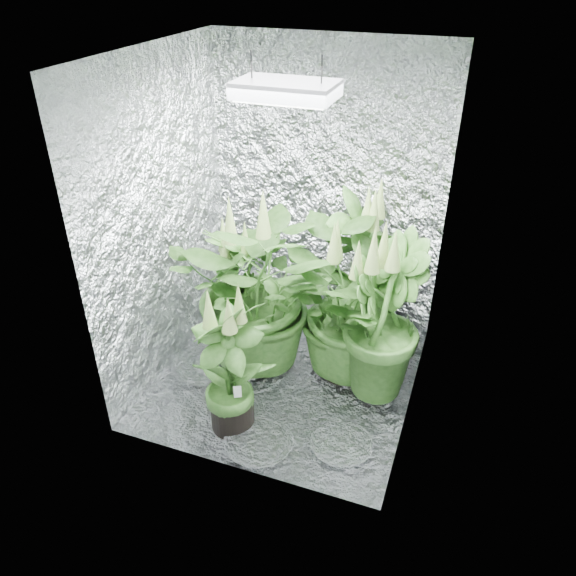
# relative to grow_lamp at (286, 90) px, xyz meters

# --- Properties ---
(ground) EXTENTS (1.60, 1.60, 0.00)m
(ground) POSITION_rel_grow_lamp_xyz_m (0.00, 0.00, -1.83)
(ground) COLOR white
(ground) RESTS_ON ground
(walls) EXTENTS (1.62, 1.62, 2.00)m
(walls) POSITION_rel_grow_lamp_xyz_m (0.00, 0.00, -0.83)
(walls) COLOR white
(walls) RESTS_ON ground
(ceiling) EXTENTS (1.60, 1.60, 0.01)m
(ceiling) POSITION_rel_grow_lamp_xyz_m (0.00, 0.00, 0.17)
(ceiling) COLOR white
(ceiling) RESTS_ON walls
(grow_lamp) EXTENTS (0.50, 0.30, 0.22)m
(grow_lamp) POSITION_rel_grow_lamp_xyz_m (0.00, 0.00, 0.00)
(grow_lamp) COLOR gray
(grow_lamp) RESTS_ON ceiling
(plant_a) EXTENTS (1.01, 1.01, 1.21)m
(plant_a) POSITION_rel_grow_lamp_xyz_m (-0.22, 0.09, -1.25)
(plant_a) COLOR black
(plant_a) RESTS_ON ground
(plant_b) EXTENTS (0.75, 0.75, 1.15)m
(plant_b) POSITION_rel_grow_lamp_xyz_m (0.29, 0.64, -1.29)
(plant_b) COLOR black
(plant_b) RESTS_ON ground
(plant_c) EXTENTS (0.64, 0.64, 1.13)m
(plant_c) POSITION_rel_grow_lamp_xyz_m (0.58, 0.10, -1.30)
(plant_c) COLOR black
(plant_c) RESTS_ON ground
(plant_d) EXTENTS (0.68, 0.68, 0.96)m
(plant_d) POSITION_rel_grow_lamp_xyz_m (-0.44, 0.20, -1.38)
(plant_d) COLOR black
(plant_d) RESTS_ON ground
(plant_e) EXTENTS (0.89, 0.89, 1.06)m
(plant_e) POSITION_rel_grow_lamp_xyz_m (0.33, 0.17, -1.33)
(plant_e) COLOR black
(plant_e) RESTS_ON ground
(plant_f) EXTENTS (0.63, 0.63, 0.97)m
(plant_f) POSITION_rel_grow_lamp_xyz_m (-0.15, -0.52, -1.38)
(plant_f) COLOR black
(plant_f) RESTS_ON ground
(circulation_fan) EXTENTS (0.20, 0.34, 0.40)m
(circulation_fan) POSITION_rel_grow_lamp_xyz_m (0.58, 0.31, -1.65)
(circulation_fan) COLOR black
(circulation_fan) RESTS_ON ground
(plant_label) EXTENTS (0.05, 0.04, 0.07)m
(plant_label) POSITION_rel_grow_lamp_xyz_m (-0.09, -0.54, -1.53)
(plant_label) COLOR white
(plant_label) RESTS_ON plant_f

